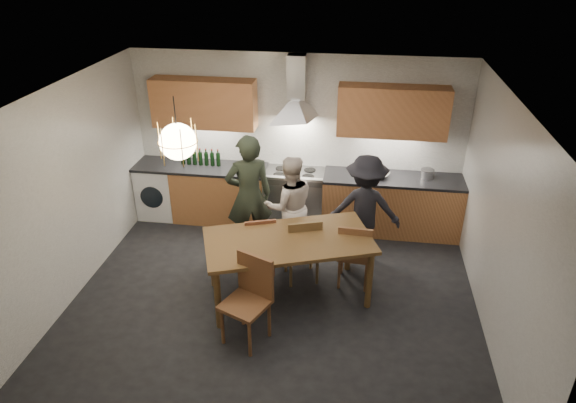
# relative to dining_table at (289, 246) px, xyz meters

# --- Properties ---
(ground) EXTENTS (5.00, 5.00, 0.00)m
(ground) POSITION_rel_dining_table_xyz_m (-0.17, -0.12, -0.74)
(ground) COLOR black
(ground) RESTS_ON ground
(room_shell) EXTENTS (5.02, 4.52, 2.61)m
(room_shell) POSITION_rel_dining_table_xyz_m (-0.17, -0.12, 0.96)
(room_shell) COLOR silver
(room_shell) RESTS_ON ground
(counter_run) EXTENTS (5.00, 0.62, 0.90)m
(counter_run) POSITION_rel_dining_table_xyz_m (-0.15, 1.83, -0.29)
(counter_run) COLOR #C7834C
(counter_run) RESTS_ON ground
(range_stove) EXTENTS (0.90, 0.60, 0.92)m
(range_stove) POSITION_rel_dining_table_xyz_m (-0.17, 1.82, -0.30)
(range_stove) COLOR silver
(range_stove) RESTS_ON ground
(wall_fixtures) EXTENTS (4.30, 0.54, 1.10)m
(wall_fixtures) POSITION_rel_dining_table_xyz_m (-0.17, 1.94, 1.13)
(wall_fixtures) COLOR #D68952
(wall_fixtures) RESTS_ON ground
(pendant_lamp) EXTENTS (0.43, 0.43, 0.70)m
(pendant_lamp) POSITION_rel_dining_table_xyz_m (-1.17, -0.22, 1.36)
(pendant_lamp) COLOR black
(pendant_lamp) RESTS_ON ground
(dining_table) EXTENTS (2.21, 1.61, 0.84)m
(dining_table) POSITION_rel_dining_table_xyz_m (0.00, 0.00, 0.00)
(dining_table) COLOR brown
(dining_table) RESTS_ON ground
(chair_back_left) EXTENTS (0.51, 0.51, 0.88)m
(chair_back_left) POSITION_rel_dining_table_xyz_m (-0.44, 0.40, -0.24)
(chair_back_left) COLOR #5A2F1C
(chair_back_left) RESTS_ON ground
(chair_back_mid) EXTENTS (0.55, 0.55, 0.95)m
(chair_back_mid) POSITION_rel_dining_table_xyz_m (0.14, 0.32, -0.20)
(chair_back_mid) COLOR brown
(chair_back_mid) RESTS_ON ground
(chair_back_right) EXTENTS (0.44, 0.44, 0.93)m
(chair_back_right) POSITION_rel_dining_table_xyz_m (0.79, 0.32, -0.21)
(chair_back_right) COLOR brown
(chair_back_right) RESTS_ON ground
(chair_front) EXTENTS (0.61, 0.61, 1.02)m
(chair_front) POSITION_rel_dining_table_xyz_m (-0.32, -0.77, -0.16)
(chair_front) COLOR brown
(chair_front) RESTS_ON ground
(person_left) EXTENTS (0.75, 0.63, 1.77)m
(person_left) POSITION_rel_dining_table_xyz_m (-0.69, 0.97, 0.14)
(person_left) COLOR black
(person_left) RESTS_ON ground
(person_mid) EXTENTS (0.86, 0.77, 1.47)m
(person_mid) POSITION_rel_dining_table_xyz_m (-0.13, 1.02, -0.01)
(person_mid) COLOR beige
(person_mid) RESTS_ON ground
(person_right) EXTENTS (1.00, 0.58, 1.53)m
(person_right) POSITION_rel_dining_table_xyz_m (0.90, 1.06, 0.02)
(person_right) COLOR black
(person_right) RESTS_ON ground
(mixing_bowl) EXTENTS (0.37, 0.37, 0.07)m
(mixing_bowl) POSITION_rel_dining_table_xyz_m (1.09, 1.82, 0.19)
(mixing_bowl) COLOR #B0AFB3
(mixing_bowl) RESTS_ON counter_run
(stock_pot) EXTENTS (0.22, 0.22, 0.13)m
(stock_pot) POSITION_rel_dining_table_xyz_m (1.78, 1.88, 0.22)
(stock_pot) COLOR silver
(stock_pot) RESTS_ON counter_run
(wine_bottles) EXTENTS (0.63, 0.06, 0.27)m
(wine_bottles) POSITION_rel_dining_table_xyz_m (-1.65, 1.88, 0.29)
(wine_bottles) COLOR black
(wine_bottles) RESTS_ON counter_run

